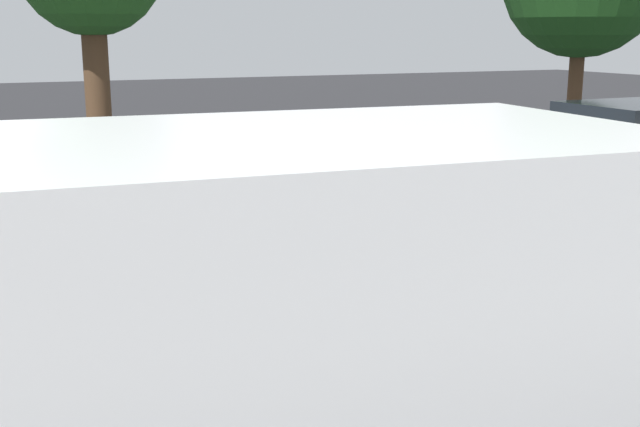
{
  "coord_description": "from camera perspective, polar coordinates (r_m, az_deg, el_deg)",
  "views": [
    {
      "loc": [
        1.28,
        -4.92,
        2.64
      ],
      "look_at": [
        4.0,
        1.14,
        1.11
      ],
      "focal_mm": 44.17,
      "sensor_mm": 36.0,
      "label": 1
    }
  ],
  "objects": [
    {
      "name": "lane_marking_centre",
      "position": [
        5.84,
        -4.47,
        -13.85
      ],
      "size": [
        28.0,
        0.16,
        0.01
      ],
      "primitive_type": "cube",
      "color": "#E0D14C"
    },
    {
      "name": "car_silver_approaching",
      "position": [
        12.08,
        21.57,
        3.49
      ],
      "size": [
        4.08,
        2.07,
        1.66
      ],
      "color": "#B7BABF",
      "rests_on": "ground_plane"
    },
    {
      "name": "white_van",
      "position": [
        3.64,
        -15.91,
        -9.74
      ],
      "size": [
        5.33,
        2.56,
        2.2
      ],
      "color": "white",
      "rests_on": "ground_plane"
    }
  ]
}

